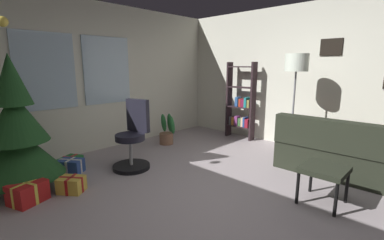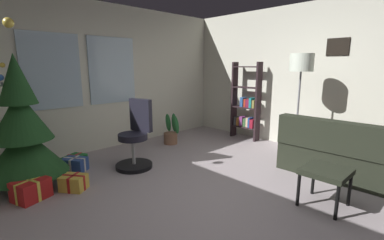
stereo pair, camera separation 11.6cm
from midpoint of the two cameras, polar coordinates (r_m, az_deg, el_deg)
name	(u,v)px [view 2 (the right image)]	position (r m, az deg, el deg)	size (l,w,h in m)	color
ground_plane	(236,207)	(3.28, 10.50, -17.78)	(5.24, 6.02, 0.10)	#9F9497
wall_back_with_windows	(104,78)	(5.24, -17.67, 8.62)	(5.24, 0.12, 2.65)	silver
wall_right_with_frames	(332,79)	(5.29, 28.30, 7.77)	(0.12, 6.02, 2.65)	silver
couch	(370,158)	(4.49, 34.27, -6.76)	(1.54, 2.00, 0.83)	black
footstool	(326,174)	(3.37, 27.49, -10.16)	(0.47, 0.46, 0.44)	black
holiday_tree	(23,132)	(3.99, -31.68, -2.28)	(1.00, 1.00, 2.10)	#4C331E
gift_box_red	(31,190)	(3.72, -30.30, -12.68)	(0.43, 0.39, 0.25)	red
gift_box_green	(75,161)	(4.55, -23.04, -8.09)	(0.39, 0.36, 0.19)	#1E722D
gift_box_gold	(74,183)	(3.76, -23.05, -12.18)	(0.35, 0.37, 0.20)	gold
gift_box_blue	(75,164)	(4.38, -23.00, -8.71)	(0.37, 0.40, 0.21)	#2D4C99
office_chair	(136,141)	(4.19, -11.12, -4.36)	(0.56, 0.56, 1.05)	black
bookshelf	(246,105)	(5.80, 12.02, 3.11)	(0.18, 0.64, 1.62)	black
floor_lamp	(301,70)	(4.71, 22.88, 9.83)	(0.37, 0.37, 1.73)	slate
potted_plant	(171,132)	(5.41, -3.78, -2.60)	(0.34, 0.43, 0.60)	#8D6248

